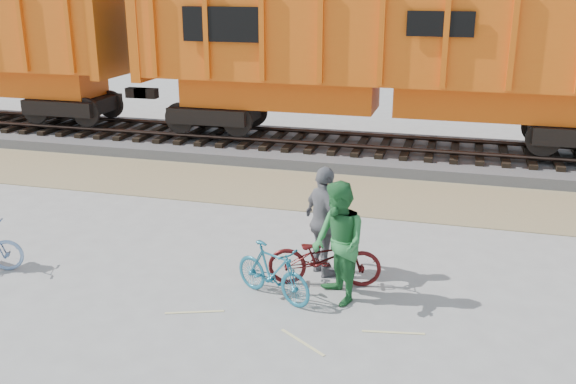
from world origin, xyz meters
name	(u,v)px	position (x,y,z in m)	size (l,w,h in m)	color
ground	(272,297)	(0.00, 0.00, 0.00)	(120.00, 120.00, 0.00)	#9E9E99
gravel_strip	(338,193)	(0.00, 5.50, 0.01)	(120.00, 3.00, 0.02)	tan
ballast_bed	(361,151)	(0.00, 9.00, 0.15)	(120.00, 4.00, 0.30)	slate
track	(362,141)	(0.00, 9.00, 0.47)	(120.00, 2.60, 0.24)	black
hopper_car_center	(388,51)	(0.63, 9.00, 3.01)	(14.00, 3.13, 4.65)	black
bicycle_teal	(273,272)	(0.02, -0.03, 0.46)	(0.43, 1.52, 0.91)	#1E6A83
bicycle_maroon	(325,258)	(0.71, 0.65, 0.49)	(0.65, 1.86, 0.98)	#450D0D
person_man	(338,243)	(1.02, 0.17, 0.97)	(0.94, 0.74, 1.94)	#297438
person_woman	(324,222)	(0.61, 1.05, 0.96)	(1.12, 0.47, 1.92)	slate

